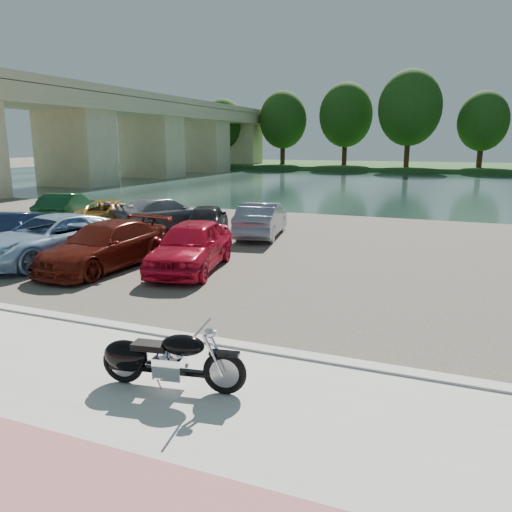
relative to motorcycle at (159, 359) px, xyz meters
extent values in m
plane|color=#595447|center=(0.38, -0.10, -0.56)|extent=(200.00, 200.00, 0.00)
cube|color=#B9B5AE|center=(0.38, -1.10, -0.51)|extent=(60.00, 6.00, 0.10)
cube|color=#AC6166|center=(0.38, -2.60, -0.46)|extent=(60.00, 2.00, 0.01)
cube|color=#B9B5AE|center=(0.38, 1.90, -0.49)|extent=(60.00, 0.30, 0.14)
cube|color=#474139|center=(0.38, 10.90, -0.54)|extent=(60.00, 18.00, 0.04)
cube|color=#1A2F2B|center=(0.38, 39.90, -0.56)|extent=(120.00, 40.00, 0.00)
cube|color=#1D4318|center=(0.38, 71.90, -0.26)|extent=(120.00, 24.00, 0.60)
cube|color=tan|center=(-27.62, 39.90, 6.64)|extent=(7.00, 56.00, 1.40)
cube|color=tan|center=(-27.62, 39.90, 7.64)|extent=(7.00, 56.00, 0.70)
cube|color=tan|center=(-27.62, 29.90, 3.04)|extent=(6.00, 4.00, 7.20)
cube|color=tan|center=(-27.62, 41.90, 3.04)|extent=(6.00, 4.00, 7.20)
cube|color=tan|center=(-27.62, 53.90, 3.04)|extent=(6.00, 4.00, 7.20)
cube|color=tan|center=(-27.62, 65.90, 3.04)|extent=(6.00, 4.00, 7.20)
cylinder|color=#311D12|center=(-29.62, 64.50, 2.29)|extent=(0.70, 0.70, 4.50)
ellipsoid|color=#11340E|center=(-29.62, 64.50, 5.89)|extent=(6.30, 6.30, 7.56)
cylinder|color=#311D12|center=(-20.62, 65.90, 2.51)|extent=(0.70, 0.70, 4.95)
ellipsoid|color=#11340E|center=(-20.62, 65.90, 6.47)|extent=(6.93, 6.93, 8.32)
cylinder|color=#311D12|center=(-11.62, 67.30, 2.74)|extent=(0.70, 0.70, 5.40)
ellipsoid|color=#11340E|center=(-11.62, 67.30, 7.06)|extent=(7.56, 7.56, 9.07)
cylinder|color=#311D12|center=(-2.62, 64.50, 2.96)|extent=(0.70, 0.70, 5.85)
ellipsoid|color=#11340E|center=(-2.62, 64.50, 7.64)|extent=(8.19, 8.19, 9.83)
cylinder|color=#311D12|center=(6.38, 65.90, 2.29)|extent=(0.70, 0.70, 4.50)
ellipsoid|color=#11340E|center=(6.38, 65.90, 5.89)|extent=(6.30, 6.30, 7.56)
torus|color=black|center=(1.03, 0.16, -0.12)|extent=(0.69, 0.23, 0.68)
torus|color=black|center=(-0.60, -0.10, -0.12)|extent=(0.69, 0.23, 0.68)
cylinder|color=#B2B2B7|center=(1.03, 0.16, -0.12)|extent=(0.46, 0.13, 0.46)
cylinder|color=#B2B2B7|center=(-0.60, -0.10, -0.12)|extent=(0.46, 0.13, 0.46)
cylinder|color=silver|center=(0.91, 0.04, 0.18)|extent=(0.33, 0.10, 0.63)
cylinder|color=silver|center=(0.88, 0.24, 0.18)|extent=(0.33, 0.10, 0.63)
cylinder|color=silver|center=(0.71, 0.11, 0.57)|extent=(0.16, 0.75, 0.04)
sphere|color=silver|center=(0.80, 0.13, 0.49)|extent=(0.18, 0.18, 0.16)
sphere|color=silver|center=(0.87, 0.14, 0.49)|extent=(0.13, 0.13, 0.11)
cube|color=black|center=(1.03, 0.16, 0.19)|extent=(0.47, 0.21, 0.06)
cube|color=black|center=(0.22, 0.03, -0.18)|extent=(1.20, 0.29, 0.08)
cube|color=silver|center=(0.17, 0.02, -0.11)|extent=(0.50, 0.39, 0.34)
cylinder|color=silver|center=(0.27, 0.04, 0.09)|extent=(0.27, 0.22, 0.27)
cylinder|color=silver|center=(0.07, 0.01, 0.09)|extent=(0.27, 0.22, 0.27)
ellipsoid|color=black|center=(0.39, 0.06, 0.26)|extent=(0.73, 0.46, 0.32)
cube|color=black|center=(-0.13, -0.03, 0.20)|extent=(0.59, 0.36, 0.10)
ellipsoid|color=black|center=(-0.55, -0.10, 0.00)|extent=(0.77, 0.45, 0.50)
cube|color=black|center=(-0.60, -0.10, -0.07)|extent=(0.42, 0.24, 0.30)
cylinder|color=silver|center=(-0.15, 0.13, -0.24)|extent=(1.10, 0.27, 0.09)
cylinder|color=silver|center=(-0.15, 0.13, -0.16)|extent=(1.10, 0.27, 0.09)
cylinder|color=#B2B2B7|center=(0.10, -0.17, -0.33)|extent=(0.05, 0.14, 0.22)
imported|color=#13203C|center=(-10.52, 6.76, 0.13)|extent=(2.45, 4.20, 1.31)
imported|color=#98BCDD|center=(-8.00, 6.16, 0.21)|extent=(3.39, 5.65, 1.47)
imported|color=#57150C|center=(-5.79, 6.03, 0.17)|extent=(2.27, 4.89, 1.38)
imported|color=#B60C26|center=(-3.24, 6.81, 0.22)|extent=(2.57, 4.64, 1.49)
imported|color=#103B1C|center=(-13.14, 12.50, 0.19)|extent=(2.88, 4.56, 1.42)
imported|color=olive|center=(-10.46, 12.33, 0.11)|extent=(3.47, 5.01, 1.27)
imported|color=gray|center=(-7.99, 12.75, 0.18)|extent=(3.46, 5.22, 1.40)
imported|color=black|center=(-5.61, 12.47, 0.11)|extent=(2.66, 4.00, 1.26)
imported|color=slate|center=(-3.26, 12.69, 0.18)|extent=(2.21, 4.45, 1.40)
camera|label=1|loc=(4.03, -6.04, 3.24)|focal=35.00mm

